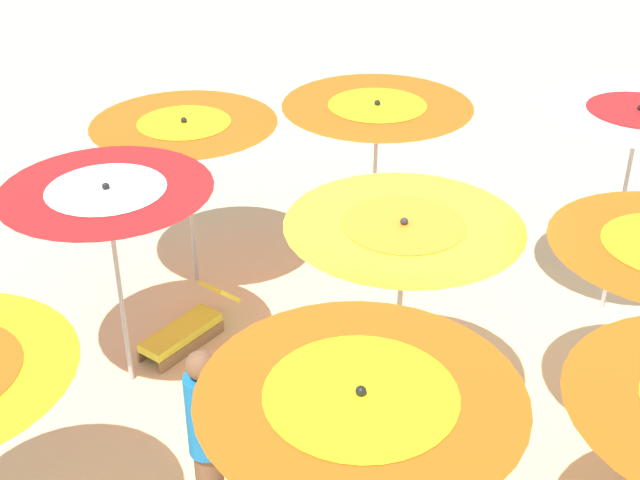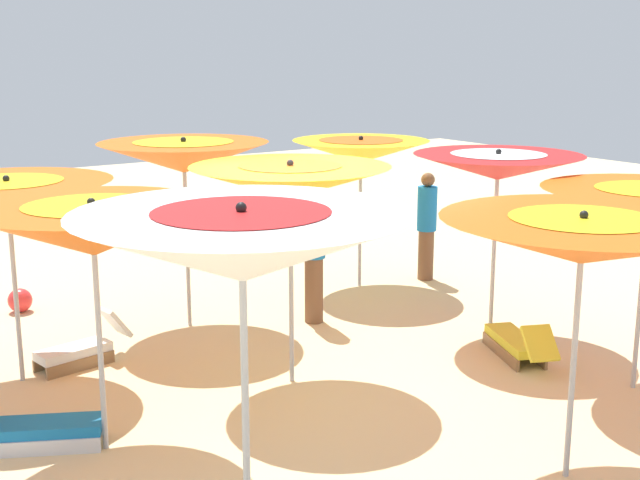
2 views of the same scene
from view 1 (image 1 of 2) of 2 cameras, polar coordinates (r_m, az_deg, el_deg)
name	(u,v)px [view 1 (image 1 of 2)]	position (r m, az deg, el deg)	size (l,w,h in m)	color
ground	(371,407)	(9.08, 3.38, -10.92)	(35.68, 35.68, 0.04)	beige
beach_umbrella_2	(637,129)	(9.98, 20.08, 6.88)	(2.14, 2.14, 2.59)	#B2B2B7
beach_umbrella_3	(360,417)	(5.62, 2.65, -11.53)	(2.11, 2.11, 2.43)	#B2B2B7
beach_umbrella_4	(403,241)	(7.52, 5.48, -0.05)	(2.07, 2.07, 2.40)	#B2B2B7
beach_umbrella_5	(377,119)	(10.41, 3.75, 7.93)	(2.26, 2.26, 2.27)	#B2B2B7
beach_umbrella_7	(108,203)	(8.47, -13.76, 2.37)	(2.03, 2.03, 2.33)	#B2B2B7
beach_umbrella_8	(185,137)	(10.23, -8.85, 6.70)	(2.16, 2.16, 2.19)	#B2B2B7
lounger_0	(187,328)	(9.91, -8.75, -5.74)	(0.85, 1.36, 0.55)	olive
beachgoer_2	(207,439)	(7.30, -7.46, -12.84)	(0.30, 0.30, 1.86)	brown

